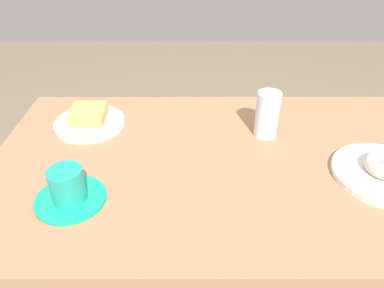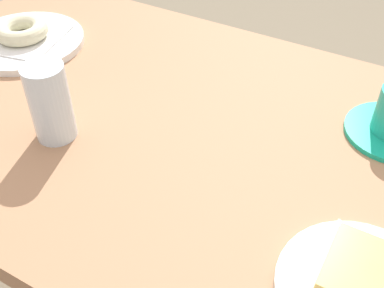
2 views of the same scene
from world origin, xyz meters
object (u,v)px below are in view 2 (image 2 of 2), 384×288
at_px(plate_sugar_ring, 24,42).
at_px(water_glass, 50,103).
at_px(donut_glazed_square, 368,279).
at_px(donut_sugar_ring, 21,30).

bearing_deg(plate_sugar_ring, water_glass, -36.35).
xyz_separation_m(plate_sugar_ring, donut_glazed_square, (0.74, -0.23, 0.03)).
bearing_deg(plate_sugar_ring, donut_glazed_square, -17.29).
xyz_separation_m(donut_sugar_ring, water_glass, (0.25, -0.18, 0.03)).
height_order(donut_sugar_ring, donut_glazed_square, donut_glazed_square).
relative_size(donut_sugar_ring, donut_glazed_square, 1.09).
distance_m(donut_sugar_ring, donut_glazed_square, 0.77).
bearing_deg(water_glass, plate_sugar_ring, 143.65).
height_order(donut_sugar_ring, water_glass, water_glass).
bearing_deg(plate_sugar_ring, donut_sugar_ring, 0.00).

